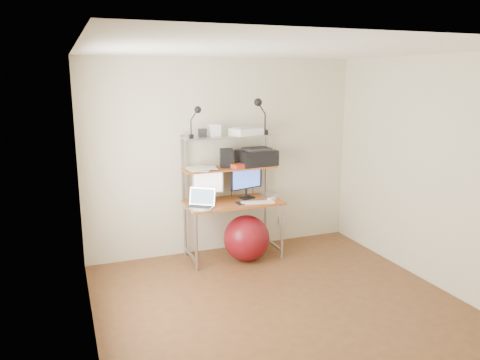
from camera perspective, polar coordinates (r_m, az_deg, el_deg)
The scene contains 20 objects.
room at distance 4.44m, azimuth 5.58°, elevation -0.78°, with size 3.60×3.60×3.60m.
computer_desk at distance 5.86m, azimuth -1.05°, elevation -0.42°, with size 1.20×0.60×1.57m.
wall_outlet at distance 6.60m, azimuth 5.10°, elevation -4.86°, with size 0.08×0.01×0.12m, color white.
monitor_silver at distance 5.80m, azimuth -3.95°, elevation -0.44°, with size 0.38×0.18×0.43m.
monitor_black at distance 5.95m, azimuth 0.78°, elevation 0.05°, with size 0.47×0.19×0.48m.
laptop at distance 5.61m, azimuth -4.74°, elevation -2.81°, with size 0.41×0.39×0.28m.
keyboard at distance 5.78m, azimuth 2.15°, elevation -2.73°, with size 0.42×0.12×0.01m, color white.
mouse at distance 5.93m, azimuth 3.87°, elevation -2.29°, with size 0.09×0.06×0.03m, color white.
mac_mini at distance 6.13m, azimuth 3.57°, elevation -1.74°, with size 0.20×0.20×0.04m, color #B8B9BD.
phone at distance 5.74m, azimuth -0.01°, elevation -2.86°, with size 0.07×0.13×0.01m, color black.
printer at distance 5.99m, azimuth 2.04°, elevation 2.81°, with size 0.50×0.37×0.23m.
nas_cube at distance 5.86m, azimuth -1.66°, elevation 2.70°, with size 0.16×0.16×0.23m, color black.
red_box at distance 5.81m, azimuth -0.03°, elevation 1.71°, with size 0.19×0.13×0.05m, color red.
scanner at distance 5.87m, azimuth 0.76°, elevation 5.98°, with size 0.44×0.35×0.10m.
box_white at distance 5.75m, azimuth -3.09°, elevation 6.08°, with size 0.12×0.10×0.15m, color white.
box_grey at distance 5.75m, azimuth -4.60°, elevation 5.79°, with size 0.09×0.09×0.09m, color #2A2A2C.
clip_lamp_left at distance 5.56m, azimuth -5.33°, elevation 7.90°, with size 0.15×0.08×0.38m.
clip_lamp_right at distance 5.88m, azimuth 2.40°, elevation 8.75°, with size 0.18×0.10×0.45m.
exercise_ball at distance 5.89m, azimuth 0.80°, elevation -7.10°, with size 0.58×0.58×0.58m, color maroon.
paper_stack at distance 5.76m, azimuth -4.80°, elevation 1.42°, with size 0.40×0.43×0.02m.
Camera 1 is at (-1.95, -3.86, 2.27)m, focal length 35.00 mm.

